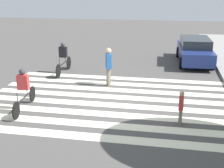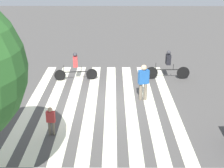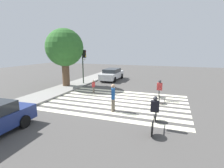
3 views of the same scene
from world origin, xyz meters
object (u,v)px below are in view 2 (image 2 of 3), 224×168
object	(u,v)px
cyclist_mid_street	(75,65)
cyclist_far_lane	(168,64)
pedestrian_adult_tall_backpack	(51,119)
pedestrian_adult_blue_shirt	(143,80)

from	to	relation	value
cyclist_mid_street	cyclist_far_lane	xyz separation A→B (m)	(-5.06, -0.19, 0.01)
cyclist_mid_street	cyclist_far_lane	size ratio (longest dim) A/B	0.95
pedestrian_adult_tall_backpack	cyclist_far_lane	distance (m)	7.97
pedestrian_adult_blue_shirt	cyclist_far_lane	xyz separation A→B (m)	(-1.59, -2.71, -0.12)
pedestrian_adult_tall_backpack	cyclist_far_lane	bearing A→B (deg)	52.58
pedestrian_adult_tall_backpack	cyclist_mid_street	distance (m)	5.70
cyclist_mid_street	pedestrian_adult_tall_backpack	bearing A→B (deg)	81.39
pedestrian_adult_tall_backpack	cyclist_mid_street	xyz separation A→B (m)	(-0.30, -5.69, 0.20)
pedestrian_adult_blue_shirt	pedestrian_adult_tall_backpack	bearing A→B (deg)	-157.83
pedestrian_adult_blue_shirt	cyclist_mid_street	size ratio (longest dim) A/B	0.75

